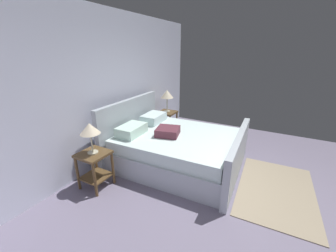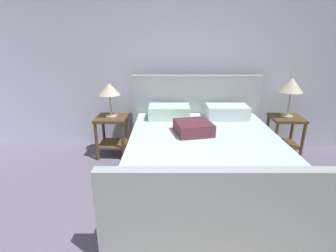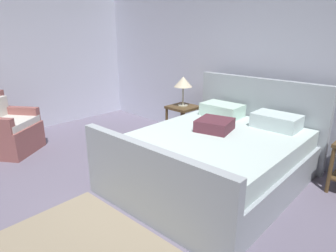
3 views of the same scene
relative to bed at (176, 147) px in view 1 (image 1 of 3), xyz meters
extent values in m
cube|color=slate|center=(-0.47, -1.63, -0.36)|extent=(6.34, 5.75, 0.02)
cube|color=silver|center=(-0.47, 1.30, 1.05)|extent=(6.46, 0.12, 2.80)
cube|color=#A5AEB7|center=(0.00, -0.05, -0.15)|extent=(1.86, 2.14, 0.40)
cube|color=#A5AEB7|center=(-0.04, 1.04, 0.24)|extent=(1.91, 0.17, 1.17)
cube|color=#A5AEB7|center=(0.04, -1.14, 0.06)|extent=(1.91, 0.17, 0.81)
cube|color=silver|center=(0.00, -0.05, 0.16)|extent=(1.78, 2.08, 0.22)
cube|color=silver|center=(-0.43, 0.70, 0.36)|extent=(0.57, 0.38, 0.18)
cube|color=silver|center=(0.38, 0.73, 0.36)|extent=(0.57, 0.38, 0.18)
cube|color=#5A2B37|center=(-0.12, 0.10, 0.34)|extent=(0.49, 0.49, 0.14)
cube|color=brown|center=(1.27, 0.89, 0.23)|extent=(0.44, 0.44, 0.04)
cube|color=brown|center=(1.27, 0.89, -0.17)|extent=(0.40, 0.40, 0.02)
cylinder|color=brown|center=(1.08, 0.70, -0.07)|extent=(0.04, 0.04, 0.56)
cylinder|color=brown|center=(1.46, 0.70, -0.07)|extent=(0.04, 0.04, 0.56)
cylinder|color=brown|center=(1.08, 1.08, -0.07)|extent=(0.04, 0.04, 0.56)
cylinder|color=brown|center=(1.46, 1.08, -0.07)|extent=(0.04, 0.04, 0.56)
cylinder|color=#B7B293|center=(1.27, 0.89, 0.26)|extent=(0.16, 0.16, 0.02)
cylinder|color=#B7B293|center=(1.27, 0.89, 0.44)|extent=(0.02, 0.02, 0.34)
cone|color=beige|center=(1.27, 0.89, 0.71)|extent=(0.32, 0.32, 0.20)
cube|color=brown|center=(-1.27, 0.79, 0.23)|extent=(0.44, 0.44, 0.04)
cube|color=brown|center=(-1.27, 0.79, -0.17)|extent=(0.40, 0.40, 0.02)
cylinder|color=brown|center=(-1.46, 0.60, -0.07)|extent=(0.04, 0.04, 0.56)
cylinder|color=brown|center=(-1.08, 0.60, -0.07)|extent=(0.04, 0.04, 0.56)
cylinder|color=brown|center=(-1.46, 0.98, -0.07)|extent=(0.04, 0.04, 0.56)
cylinder|color=brown|center=(-1.08, 0.98, -0.07)|extent=(0.04, 0.04, 0.56)
cylinder|color=#B7B293|center=(-1.27, 0.79, 0.26)|extent=(0.16, 0.16, 0.02)
cylinder|color=#B7B293|center=(-1.27, 0.79, 0.42)|extent=(0.02, 0.02, 0.30)
cone|color=beige|center=(-1.27, 0.79, 0.66)|extent=(0.30, 0.30, 0.17)
cube|color=gray|center=(0.00, -1.79, -0.34)|extent=(1.79, 1.16, 0.01)
camera|label=1|loc=(-3.21, -1.59, 1.75)|focal=22.09mm
camera|label=2|loc=(-0.31, -2.80, 1.35)|focal=27.96mm
camera|label=3|loc=(1.90, -2.78, 1.46)|focal=31.64mm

